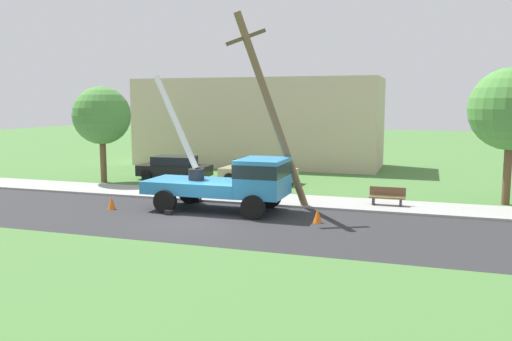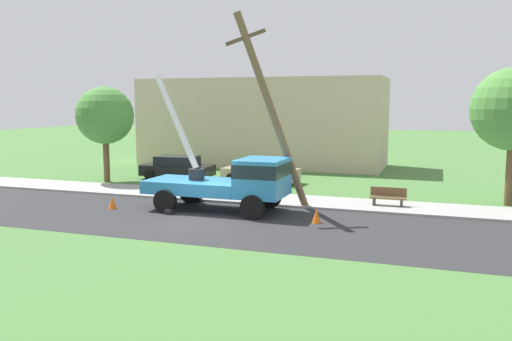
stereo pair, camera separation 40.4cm
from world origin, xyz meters
name	(u,v)px [view 1 (the left image)]	position (x,y,z in m)	size (l,w,h in m)	color
ground_plane	(279,179)	(0.00, 12.00, 0.00)	(120.00, 120.00, 0.00)	#477538
road_asphalt	(198,220)	(0.00, 0.00, 0.00)	(80.00, 7.10, 0.01)	#2B2B2D
sidewalk_strip	(240,197)	(0.00, 4.97, 0.05)	(80.00, 2.84, 0.10)	#9E9E99
utility_truck	(234,179)	(0.83, 1.97, 1.41)	(6.77, 3.20, 5.98)	#2D84C6
leaning_utility_pole	(272,110)	(2.22, 2.87, 4.36)	(3.21, 2.49, 8.53)	brown
traffic_cone_ahead	(318,216)	(4.69, 0.98, 0.28)	(0.36, 0.36, 0.56)	orange
traffic_cone_behind	(112,203)	(-4.51, 0.71, 0.28)	(0.36, 0.36, 0.56)	orange
parked_sedan_black	(175,168)	(-6.02, 9.80, 0.71)	(4.49, 2.17, 1.42)	black
parked_sedan_tan	(258,171)	(-0.65, 9.90, 0.71)	(4.46, 2.11, 1.42)	tan
park_bench	(387,197)	(7.05, 5.03, 0.46)	(1.60, 0.45, 0.90)	brown
roadside_tree_near	(511,109)	(12.22, 7.33, 4.38)	(3.76, 3.76, 6.29)	brown
roadside_tree_far	(102,116)	(-9.45, 7.39, 3.91)	(3.36, 3.36, 5.61)	brown
lowrise_building_backdrop	(258,122)	(-3.47, 18.48, 3.20)	(18.00, 6.00, 6.40)	#C6B293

